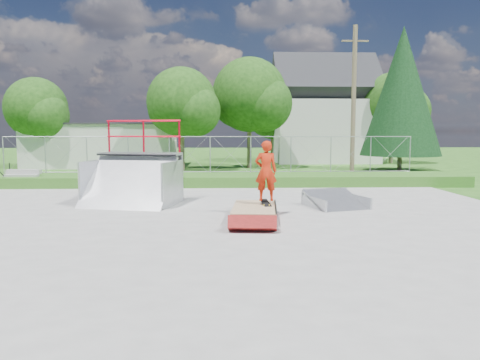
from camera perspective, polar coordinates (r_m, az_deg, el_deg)
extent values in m
plane|color=#265618|center=(12.81, -4.71, -5.50)|extent=(120.00, 120.00, 0.00)
cube|color=gray|center=(12.81, -4.71, -5.41)|extent=(20.00, 16.00, 0.04)
cube|color=#265618|center=(22.17, -3.70, 0.02)|extent=(24.00, 3.00, 0.50)
cube|color=maroon|center=(13.57, 1.79, -4.07)|extent=(1.46, 2.64, 0.35)
cube|color=#9F7C5B|center=(13.54, 1.79, -3.28)|extent=(1.48, 2.66, 0.03)
cube|color=black|center=(13.87, 3.15, -2.83)|extent=(0.31, 0.81, 0.13)
imported|color=red|center=(13.76, 3.18, 0.82)|extent=(0.66, 0.45, 1.77)
cube|color=#B8B7B3|center=(35.60, -16.23, 4.05)|extent=(10.00, 6.00, 3.00)
cube|color=#B8B7B3|center=(39.46, 10.12, 5.81)|extent=(8.00, 6.00, 5.00)
cube|color=#27272B|center=(39.61, 10.21, 10.74)|extent=(8.40, 6.08, 6.08)
cylinder|color=brown|center=(25.55, 13.67, 9.07)|extent=(0.24, 0.24, 8.00)
cylinder|color=brown|center=(30.68, -7.07, 3.46)|extent=(0.30, 0.30, 2.45)
sphere|color=#193E11|center=(30.71, -7.15, 9.41)|extent=(4.48, 4.48, 4.48)
sphere|color=#193E11|center=(30.06, -5.61, 8.43)|extent=(3.36, 3.36, 3.36)
cylinder|color=brown|center=(32.62, 1.14, 3.96)|extent=(0.30, 0.30, 2.80)
sphere|color=#193E11|center=(32.70, 1.15, 10.35)|extent=(5.12, 5.12, 5.12)
sphere|color=#193E11|center=(32.09, 2.95, 9.28)|extent=(3.84, 3.84, 3.84)
cylinder|color=brown|center=(34.91, -23.40, 3.17)|extent=(0.30, 0.30, 2.27)
sphere|color=#193E11|center=(34.91, -23.60, 8.02)|extent=(4.16, 4.16, 4.16)
sphere|color=#193E11|center=(34.13, -22.65, 7.24)|extent=(3.12, 3.12, 3.12)
cylinder|color=brown|center=(38.96, 17.94, 3.87)|extent=(0.30, 0.30, 2.62)
sphere|color=#193E11|center=(39.01, 18.11, 8.88)|extent=(4.80, 4.80, 4.80)
sphere|color=#193E11|center=(38.74, 19.65, 7.96)|extent=(3.60, 3.60, 3.60)
cylinder|color=brown|center=(40.82, 3.98, 3.86)|extent=(0.30, 0.30, 2.10)
sphere|color=#193E11|center=(40.81, 4.00, 7.69)|extent=(3.84, 3.84, 3.84)
sphere|color=#193E11|center=(40.41, 5.10, 7.02)|extent=(2.88, 2.88, 2.88)
cylinder|color=brown|center=(31.75, 18.87, 2.14)|extent=(0.28, 0.28, 1.20)
cone|color=black|center=(31.79, 19.14, 10.17)|extent=(5.04, 5.04, 8.10)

